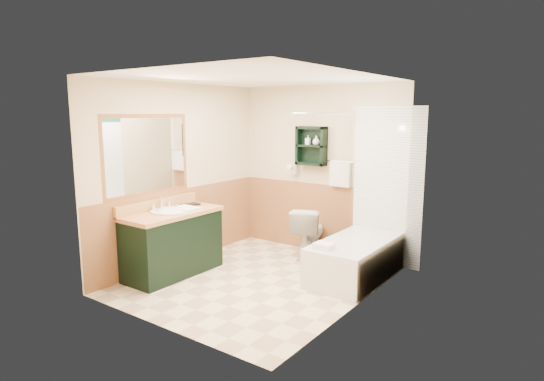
{
  "coord_description": "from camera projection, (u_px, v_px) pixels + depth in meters",
  "views": [
    {
      "loc": [
        3.22,
        -4.17,
        2.01
      ],
      "look_at": [
        0.08,
        0.2,
        1.09
      ],
      "focal_mm": 30.0,
      "sensor_mm": 36.0,
      "label": 1
    }
  ],
  "objects": [
    {
      "name": "bathtub",
      "position": [
        357.0,
        258.0,
        5.61
      ],
      "size": [
        0.71,
        1.5,
        0.48
      ],
      "primitive_type": "cube",
      "color": "silver",
      "rests_on": "ground"
    },
    {
      "name": "tile_back",
      "position": [
        387.0,
        187.0,
        5.94
      ],
      "size": [
        0.95,
        0.95,
        2.1
      ],
      "primitive_type": null,
      "color": "white",
      "rests_on": "back_wall"
    },
    {
      "name": "mirror_frame",
      "position": [
        147.0,
        155.0,
        5.57
      ],
      "size": [
        1.3,
        1.3,
        1.0
      ],
      "primitive_type": null,
      "color": "#935C30",
      "rests_on": "left_wall"
    },
    {
      "name": "tile_accent",
      "position": [
        387.0,
        123.0,
        5.08
      ],
      "size": [
        1.5,
        1.5,
        0.1
      ],
      "primitive_type": null,
      "color": "#154C2B",
      "rests_on": "right_wall"
    },
    {
      "name": "back_wall",
      "position": [
        321.0,
        170.0,
        6.54
      ],
      "size": [
        2.6,
        0.04,
        2.4
      ],
      "primitive_type": "cube",
      "color": "#F1E7BC",
      "rests_on": "ground"
    },
    {
      "name": "vanity_book",
      "position": [
        187.0,
        196.0,
        6.02
      ],
      "size": [
        0.17,
        0.05,
        0.23
      ],
      "primitive_type": "imported",
      "rotation": [
        0.0,
        0.0,
        -0.19
      ],
      "color": "black",
      "rests_on": "vanity"
    },
    {
      "name": "hair_dryer",
      "position": [
        294.0,
        169.0,
        6.7
      ],
      "size": [
        0.1,
        0.24,
        0.18
      ],
      "primitive_type": null,
      "color": "white",
      "rests_on": "back_wall"
    },
    {
      "name": "toilet",
      "position": [
        309.0,
        232.0,
        6.42
      ],
      "size": [
        0.59,
        0.8,
        0.7
      ],
      "primitive_type": "imported",
      "rotation": [
        0.0,
        0.0,
        3.44
      ],
      "color": "silver",
      "rests_on": "ground"
    },
    {
      "name": "floor",
      "position": [
        257.0,
        280.0,
        5.53
      ],
      "size": [
        3.0,
        3.0,
        0.0
      ],
      "primitive_type": "plane",
      "color": "beige",
      "rests_on": "ground"
    },
    {
      "name": "right_wall",
      "position": [
        360.0,
        195.0,
        4.56
      ],
      "size": [
        0.04,
        3.0,
        2.4
      ],
      "primitive_type": "cube",
      "color": "#F1E7BC",
      "rests_on": "ground"
    },
    {
      "name": "tub_towel",
      "position": [
        324.0,
        246.0,
        5.18
      ],
      "size": [
        0.21,
        0.18,
        0.07
      ],
      "primitive_type": "cube",
      "color": "white",
      "rests_on": "bathtub"
    },
    {
      "name": "wainscot_back",
      "position": [
        319.0,
        218.0,
        6.63
      ],
      "size": [
        2.58,
        2.58,
        1.0
      ],
      "primitive_type": null,
      "color": "#A86E44",
      "rests_on": "back_wall"
    },
    {
      "name": "towel_bar",
      "position": [
        341.0,
        162.0,
        6.26
      ],
      "size": [
        0.4,
        0.06,
        0.4
      ],
      "primitive_type": null,
      "color": "white",
      "rests_on": "back_wall"
    },
    {
      "name": "tile_right",
      "position": [
        385.0,
        198.0,
        5.21
      ],
      "size": [
        1.5,
        1.5,
        2.1
      ],
      "primitive_type": null,
      "color": "white",
      "rests_on": "right_wall"
    },
    {
      "name": "mirror_glass",
      "position": [
        147.0,
        155.0,
        5.56
      ],
      "size": [
        1.2,
        1.2,
        0.9
      ],
      "primitive_type": null,
      "color": "white",
      "rests_on": "left_wall"
    },
    {
      "name": "vanity",
      "position": [
        173.0,
        243.0,
        5.68
      ],
      "size": [
        0.59,
        1.27,
        0.81
      ],
      "primitive_type": "cube",
      "color": "black",
      "rests_on": "ground"
    },
    {
      "name": "shower_curtain",
      "position": [
        334.0,
        182.0,
        5.77
      ],
      "size": [
        1.05,
        1.05,
        1.7
      ],
      "primitive_type": null,
      "color": "beige",
      "rests_on": "curtain_rod"
    },
    {
      "name": "wall_shelf",
      "position": [
        311.0,
        146.0,
        6.45
      ],
      "size": [
        0.45,
        0.15,
        0.55
      ],
      "primitive_type": "cube",
      "color": "black",
      "rests_on": "back_wall"
    },
    {
      "name": "soap_bottle_a",
      "position": [
        308.0,
        142.0,
        6.46
      ],
      "size": [
        0.07,
        0.14,
        0.06
      ],
      "primitive_type": "imported",
      "rotation": [
        0.0,
        0.0,
        0.07
      ],
      "color": "silver",
      "rests_on": "wall_shelf"
    },
    {
      "name": "soap_bottle_b",
      "position": [
        316.0,
        141.0,
        6.38
      ],
      "size": [
        0.14,
        0.16,
        0.1
      ],
      "primitive_type": "imported",
      "rotation": [
        0.0,
        0.0,
        0.3
      ],
      "color": "silver",
      "rests_on": "wall_shelf"
    },
    {
      "name": "ceiling",
      "position": [
        256.0,
        76.0,
        5.12
      ],
      "size": [
        2.6,
        3.0,
        0.04
      ],
      "primitive_type": "cube",
      "color": "white",
      "rests_on": "back_wall"
    },
    {
      "name": "curtain_rod",
      "position": [
        329.0,
        114.0,
        5.49
      ],
      "size": [
        0.03,
        1.6,
        0.03
      ],
      "primitive_type": "cylinder",
      "rotation": [
        1.57,
        0.0,
        0.0
      ],
      "color": "silver",
      "rests_on": "back_wall"
    },
    {
      "name": "left_wall",
      "position": [
        179.0,
        174.0,
        6.08
      ],
      "size": [
        0.04,
        3.0,
        2.4
      ],
      "primitive_type": "cube",
      "color": "#F1E7BC",
      "rests_on": "ground"
    },
    {
      "name": "wainscot_left",
      "position": [
        182.0,
        225.0,
        6.18
      ],
      "size": [
        2.98,
        2.98,
        1.0
      ],
      "primitive_type": null,
      "color": "#A86E44",
      "rests_on": "left_wall"
    },
    {
      "name": "counter_towel",
      "position": [
        186.0,
        209.0,
        5.67
      ],
      "size": [
        0.31,
        0.24,
        0.04
      ],
      "primitive_type": "cube",
      "color": "white",
      "rests_on": "vanity"
    }
  ]
}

